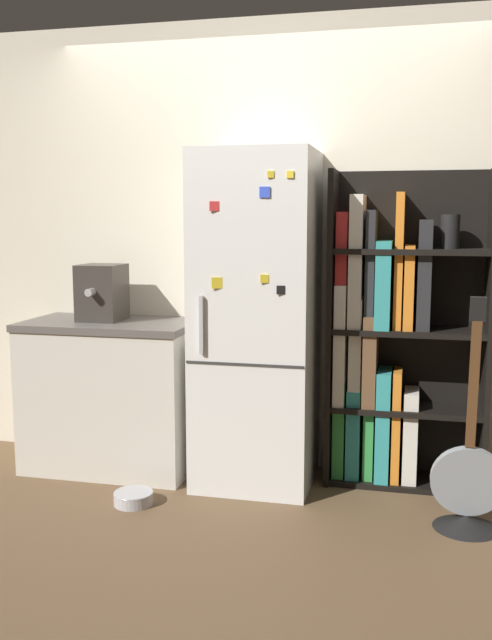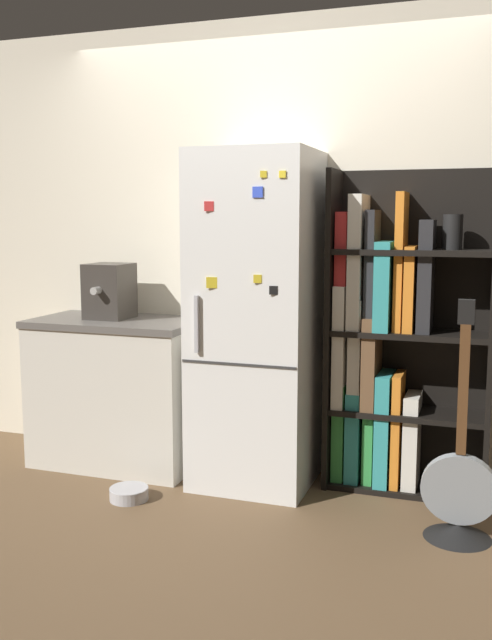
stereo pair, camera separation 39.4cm
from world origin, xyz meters
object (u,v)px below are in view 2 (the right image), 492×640
refrigerator (256,321)px  bookshelf (390,345)px  pet_bowl (129,493)px  espresso_machine (110,291)px  guitar (459,504)px

refrigerator → bookshelf: (0.71, 0.16, -0.12)m
bookshelf → pet_bowl: bookshelf is taller
refrigerator → pet_bowl: refrigerator is taller
refrigerator → pet_bowl: 1.15m
refrigerator → espresso_machine: bearing=177.4°
bookshelf → pet_bowl: size_ratio=8.39×
espresso_machine → refrigerator: bearing=-2.6°
refrigerator → guitar: size_ratio=1.62×
bookshelf → pet_bowl: bearing=-152.7°
refrigerator → pet_bowl: (-0.55, -0.49, -0.88)m
refrigerator → bookshelf: 0.74m
bookshelf → refrigerator: bearing=-167.1°
guitar → espresso_machine: bearing=168.0°
guitar → refrigerator: bearing=160.6°
refrigerator → pet_bowl: bearing=-138.5°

